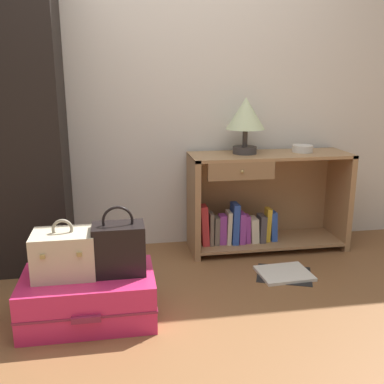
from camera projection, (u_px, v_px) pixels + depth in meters
The scene contains 9 objects.
ground_plane at pixel (185, 357), 2.03m from camera, with size 9.00×9.00×0.00m, color brown.
back_wall at pixel (153, 68), 3.13m from camera, with size 6.40×0.10×2.60m, color silver.
bookshelf at pixel (261, 203), 3.25m from camera, with size 1.15×0.39×0.71m.
table_lamp at pixel (246, 117), 3.08m from camera, with size 0.27×0.27×0.39m.
bowl at pixel (303, 149), 3.21m from camera, with size 0.15×0.15×0.05m, color silver.
suitcase_large at pixel (89, 297), 2.32m from camera, with size 0.69×0.46×0.25m.
train_case at pixel (64, 254), 2.26m from camera, with size 0.31×0.24×0.30m.
handbag at pixel (119, 248), 2.28m from camera, with size 0.27×0.17×0.36m.
open_book_on_floor at pixel (284, 274), 2.87m from camera, with size 0.42×0.39×0.02m.
Camera 1 is at (-0.26, -1.75, 1.25)m, focal length 41.40 mm.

